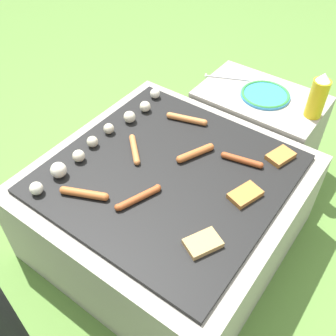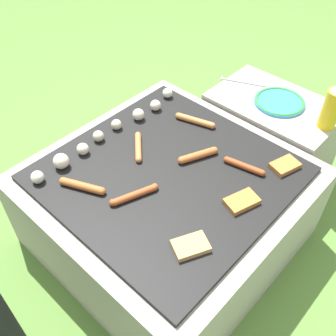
{
  "view_description": "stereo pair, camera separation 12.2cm",
  "coord_description": "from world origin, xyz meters",
  "px_view_note": "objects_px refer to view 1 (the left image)",
  "views": [
    {
      "loc": [
        -0.84,
        -0.61,
        1.45
      ],
      "look_at": [
        0.0,
        0.0,
        0.43
      ],
      "focal_mm": 42.0,
      "sensor_mm": 36.0,
      "label": 1
    },
    {
      "loc": [
        -0.76,
        -0.7,
        1.45
      ],
      "look_at": [
        0.0,
        0.0,
        0.43
      ],
      "focal_mm": 42.0,
      "sensor_mm": 36.0,
      "label": 2
    }
  ],
  "objects_px": {
    "sausage_front_center": "(195,153)",
    "condiment_bottle": "(318,96)",
    "plate_colorful": "(265,95)",
    "fork_utensil": "(225,78)"
  },
  "relations": [
    {
      "from": "sausage_front_center",
      "to": "condiment_bottle",
      "type": "xyz_separation_m",
      "value": [
        0.52,
        -0.27,
        0.08
      ]
    },
    {
      "from": "plate_colorful",
      "to": "condiment_bottle",
      "type": "relative_size",
      "value": 1.08
    },
    {
      "from": "plate_colorful",
      "to": "condiment_bottle",
      "type": "bearing_deg",
      "value": -92.82
    },
    {
      "from": "sausage_front_center",
      "to": "condiment_bottle",
      "type": "distance_m",
      "value": 0.59
    },
    {
      "from": "plate_colorful",
      "to": "fork_utensil",
      "type": "distance_m",
      "value": 0.23
    },
    {
      "from": "sausage_front_center",
      "to": "plate_colorful",
      "type": "relative_size",
      "value": 0.7
    },
    {
      "from": "condiment_bottle",
      "to": "sausage_front_center",
      "type": "bearing_deg",
      "value": 152.56
    },
    {
      "from": "sausage_front_center",
      "to": "fork_utensil",
      "type": "relative_size",
      "value": 0.76
    },
    {
      "from": "condiment_bottle",
      "to": "fork_utensil",
      "type": "distance_m",
      "value": 0.47
    },
    {
      "from": "plate_colorful",
      "to": "fork_utensil",
      "type": "height_order",
      "value": "plate_colorful"
    }
  ]
}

